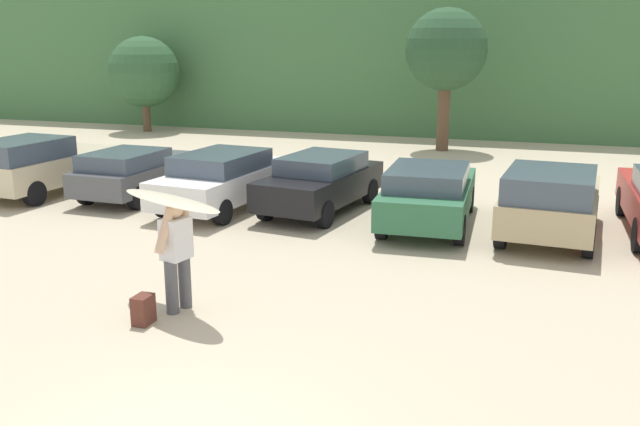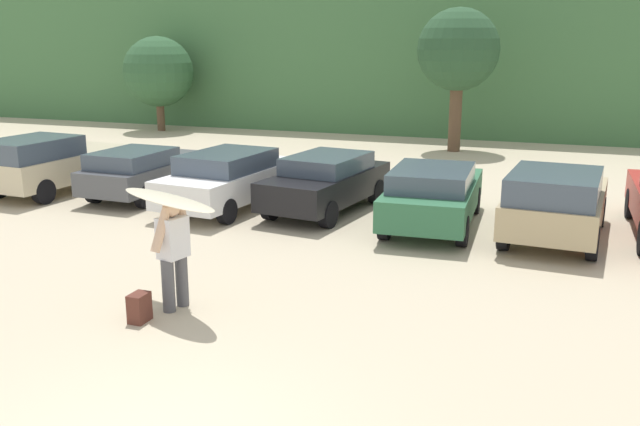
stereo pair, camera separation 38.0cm
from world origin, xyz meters
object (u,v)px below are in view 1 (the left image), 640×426
object	(u,v)px
parked_car_forest_green	(429,193)
person_adult	(176,249)
parked_car_dark_gray	(139,171)
parked_car_champagne	(42,164)
backpack_dropped	(143,310)
parked_car_tan	(551,200)
surfboard_cream	(170,201)
parked_car_black	(321,181)
parked_car_white	(225,178)

from	to	relation	value
parked_car_forest_green	person_adult	size ratio (longest dim) A/B	2.51
parked_car_dark_gray	person_adult	size ratio (longest dim) A/B	2.46
parked_car_champagne	backpack_dropped	size ratio (longest dim) A/B	9.82
parked_car_tan	surfboard_cream	distance (m)	8.32
person_adult	surfboard_cream	bearing A→B (deg)	-29.25
parked_car_champagne	parked_car_black	size ratio (longest dim) A/B	1.02
parked_car_black	parked_car_champagne	bearing A→B (deg)	102.08
parked_car_dark_gray	parked_car_forest_green	world-z (taller)	parked_car_forest_green
parked_car_champagne	surfboard_cream	world-z (taller)	surfboard_cream
parked_car_champagne	person_adult	world-z (taller)	person_adult
parked_car_tan	parked_car_white	bearing A→B (deg)	91.72
parked_car_tan	parked_car_champagne	bearing A→B (deg)	93.37
parked_car_white	surfboard_cream	size ratio (longest dim) A/B	1.97
parked_car_black	person_adult	bearing A→B (deg)	-172.96
parked_car_dark_gray	surfboard_cream	bearing A→B (deg)	-141.94
parked_car_champagne	parked_car_white	size ratio (longest dim) A/B	0.93
backpack_dropped	parked_car_champagne	bearing A→B (deg)	137.44
parked_car_champagne	parked_car_dark_gray	bearing A→B (deg)	-73.85
parked_car_black	surfboard_cream	world-z (taller)	surfboard_cream
parked_car_dark_gray	person_adult	bearing A→B (deg)	-141.70
parked_car_champagne	backpack_dropped	xyz separation A→B (m)	(7.58, -6.96, -0.62)
person_adult	backpack_dropped	xyz separation A→B (m)	(-0.23, -0.66, -0.78)
parked_car_dark_gray	surfboard_cream	size ratio (longest dim) A/B	1.82
parked_car_champagne	parked_car_dark_gray	size ratio (longest dim) A/B	1.00
parked_car_forest_green	parked_car_black	bearing A→B (deg)	76.28
parked_car_black	surfboard_cream	xyz separation A→B (m)	(-0.23, -6.76, 1.00)
parked_car_champagne	person_adult	xyz separation A→B (m)	(7.81, -6.30, 0.16)
surfboard_cream	backpack_dropped	bearing A→B (deg)	107.92
parked_car_dark_gray	surfboard_cream	distance (m)	8.44
person_adult	backpack_dropped	size ratio (longest dim) A/B	3.97
backpack_dropped	person_adult	bearing A→B (deg)	70.39
parked_car_black	backpack_dropped	world-z (taller)	parked_car_black
parked_car_white	person_adult	distance (m)	6.87
parked_car_champagne	backpack_dropped	distance (m)	10.30
person_adult	surfboard_cream	world-z (taller)	surfboard_cream
parked_car_forest_green	person_adult	distance (m)	6.97
parked_car_white	parked_car_black	xyz separation A→B (m)	(2.43, 0.41, -0.00)
parked_car_white	backpack_dropped	size ratio (longest dim) A/B	10.57
surfboard_cream	parked_car_champagne	bearing A→B (deg)	-12.79
parked_car_black	parked_car_tan	world-z (taller)	parked_car_tan
surfboard_cream	backpack_dropped	size ratio (longest dim) A/B	5.38
backpack_dropped	surfboard_cream	bearing A→B (deg)	81.87
parked_car_white	person_adult	world-z (taller)	person_adult
backpack_dropped	parked_car_forest_green	bearing A→B (deg)	65.93
person_adult	parked_car_forest_green	bearing A→B (deg)	-102.41
parked_car_white	person_adult	xyz separation A→B (m)	(2.32, -6.46, 0.25)
parked_car_dark_gray	parked_car_black	xyz separation A→B (m)	(5.20, 0.01, 0.05)
parked_car_dark_gray	parked_car_tan	xyz separation A→B (m)	(10.63, -0.72, 0.13)
parked_car_white	parked_car_tan	bearing A→B (deg)	-86.63
surfboard_cream	person_adult	bearing A→B (deg)	164.69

